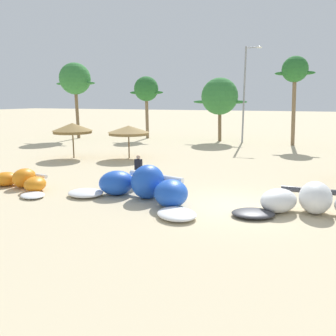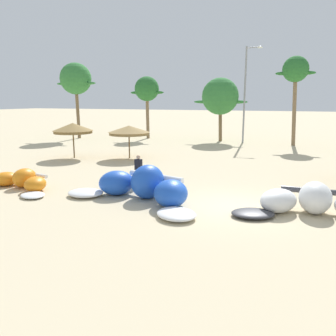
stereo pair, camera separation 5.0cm
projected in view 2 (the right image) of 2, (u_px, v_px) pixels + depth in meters
name	position (u px, v px, depth m)	size (l,w,h in m)	color
ground_plane	(235.00, 207.00, 14.36)	(260.00, 260.00, 0.00)	beige
kite_far_left	(20.00, 181.00, 17.27)	(5.22, 2.75, 0.98)	white
kite_left	(142.00, 187.00, 15.20)	(6.96, 4.14, 1.54)	white
kite_left_of_center	(315.00, 204.00, 13.15)	(6.44, 3.06, 1.27)	#333338
beach_umbrella_near_van	(73.00, 128.00, 26.02)	(3.04, 3.04, 2.68)	brown
beach_umbrella_middle	(129.00, 130.00, 25.94)	(3.17, 3.17, 2.49)	brown
person_near_kites	(139.00, 170.00, 17.70)	(0.36, 0.24, 1.62)	#383842
palm_leftmost	(76.00, 79.00, 38.75)	(5.30, 3.53, 8.52)	brown
palm_left	(147.00, 90.00, 38.87)	(4.16, 2.77, 7.01)	#7F6647
palm_left_of_gap	(220.00, 97.00, 36.26)	(5.82, 3.88, 6.71)	brown
palm_center_left	(296.00, 72.00, 32.36)	(3.65, 2.43, 8.47)	#7F6647
lamppost_west	(246.00, 90.00, 34.68)	(1.64, 0.24, 9.61)	gray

